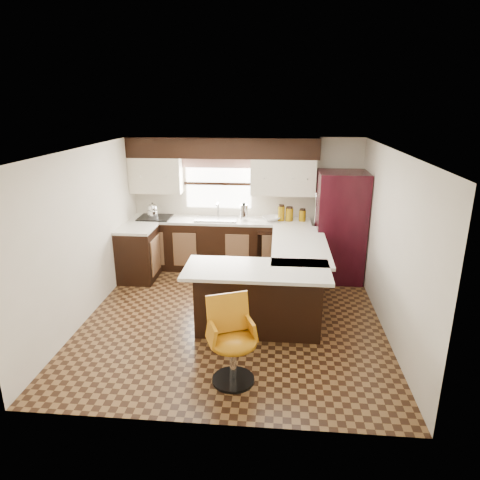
# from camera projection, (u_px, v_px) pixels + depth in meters

# --- Properties ---
(floor) EXTENTS (4.40, 4.40, 0.00)m
(floor) POSITION_uv_depth(u_px,v_px,m) (233.00, 316.00, 6.25)
(floor) COLOR #49301A
(floor) RESTS_ON ground
(ceiling) EXTENTS (4.40, 4.40, 0.00)m
(ceiling) POSITION_uv_depth(u_px,v_px,m) (233.00, 150.00, 5.51)
(ceiling) COLOR silver
(ceiling) RESTS_ON wall_back
(wall_back) EXTENTS (4.40, 0.00, 4.40)m
(wall_back) POSITION_uv_depth(u_px,v_px,m) (246.00, 203.00, 7.96)
(wall_back) COLOR beige
(wall_back) RESTS_ON floor
(wall_front) EXTENTS (4.40, 0.00, 4.40)m
(wall_front) POSITION_uv_depth(u_px,v_px,m) (207.00, 314.00, 3.79)
(wall_front) COLOR beige
(wall_front) RESTS_ON floor
(wall_left) EXTENTS (0.00, 4.40, 4.40)m
(wall_left) POSITION_uv_depth(u_px,v_px,m) (86.00, 234.00, 6.06)
(wall_left) COLOR beige
(wall_left) RESTS_ON floor
(wall_right) EXTENTS (0.00, 4.40, 4.40)m
(wall_right) POSITION_uv_depth(u_px,v_px,m) (389.00, 243.00, 5.69)
(wall_right) COLOR beige
(wall_right) RESTS_ON floor
(base_cab_back) EXTENTS (3.30, 0.60, 0.90)m
(base_cab_back) POSITION_uv_depth(u_px,v_px,m) (220.00, 245.00, 7.95)
(base_cab_back) COLOR black
(base_cab_back) RESTS_ON floor
(base_cab_left) EXTENTS (0.60, 0.70, 0.90)m
(base_cab_left) POSITION_uv_depth(u_px,v_px,m) (138.00, 255.00, 7.45)
(base_cab_left) COLOR black
(base_cab_left) RESTS_ON floor
(counter_back) EXTENTS (3.30, 0.60, 0.04)m
(counter_back) POSITION_uv_depth(u_px,v_px,m) (220.00, 221.00, 7.80)
(counter_back) COLOR silver
(counter_back) RESTS_ON base_cab_back
(counter_left) EXTENTS (0.60, 0.70, 0.04)m
(counter_left) POSITION_uv_depth(u_px,v_px,m) (136.00, 229.00, 7.30)
(counter_left) COLOR silver
(counter_left) RESTS_ON base_cab_left
(soffit) EXTENTS (3.40, 0.35, 0.36)m
(soffit) POSITION_uv_depth(u_px,v_px,m) (222.00, 148.00, 7.51)
(soffit) COLOR black
(soffit) RESTS_ON wall_back
(upper_cab_left) EXTENTS (0.94, 0.35, 0.64)m
(upper_cab_left) POSITION_uv_depth(u_px,v_px,m) (156.00, 175.00, 7.77)
(upper_cab_left) COLOR beige
(upper_cab_left) RESTS_ON wall_back
(upper_cab_right) EXTENTS (1.14, 0.35, 0.64)m
(upper_cab_right) POSITION_uv_depth(u_px,v_px,m) (283.00, 177.00, 7.57)
(upper_cab_right) COLOR beige
(upper_cab_right) RESTS_ON wall_back
(window_pane) EXTENTS (1.20, 0.02, 0.90)m
(window_pane) POSITION_uv_depth(u_px,v_px,m) (219.00, 184.00, 7.88)
(window_pane) COLOR white
(window_pane) RESTS_ON wall_back
(valance) EXTENTS (1.30, 0.06, 0.18)m
(valance) POSITION_uv_depth(u_px,v_px,m) (218.00, 163.00, 7.72)
(valance) COLOR #D19B93
(valance) RESTS_ON wall_back
(sink) EXTENTS (0.75, 0.45, 0.03)m
(sink) POSITION_uv_depth(u_px,v_px,m) (217.00, 219.00, 7.77)
(sink) COLOR #B2B2B7
(sink) RESTS_ON counter_back
(dishwasher) EXTENTS (0.58, 0.03, 0.78)m
(dishwasher) POSITION_uv_depth(u_px,v_px,m) (274.00, 253.00, 7.60)
(dishwasher) COLOR black
(dishwasher) RESTS_ON floor
(cooktop) EXTENTS (0.58, 0.50, 0.02)m
(cooktop) POSITION_uv_depth(u_px,v_px,m) (155.00, 217.00, 7.87)
(cooktop) COLOR black
(cooktop) RESTS_ON counter_back
(peninsula_long) EXTENTS (0.60, 1.95, 0.90)m
(peninsula_long) POSITION_uv_depth(u_px,v_px,m) (295.00, 274.00, 6.62)
(peninsula_long) COLOR black
(peninsula_long) RESTS_ON floor
(peninsula_return) EXTENTS (1.65, 0.60, 0.90)m
(peninsula_return) POSITION_uv_depth(u_px,v_px,m) (258.00, 300.00, 5.74)
(peninsula_return) COLOR black
(peninsula_return) RESTS_ON floor
(counter_pen_long) EXTENTS (0.84, 1.95, 0.04)m
(counter_pen_long) POSITION_uv_depth(u_px,v_px,m) (300.00, 245.00, 6.47)
(counter_pen_long) COLOR silver
(counter_pen_long) RESTS_ON peninsula_long
(counter_pen_return) EXTENTS (1.89, 0.84, 0.04)m
(counter_pen_return) POSITION_uv_depth(u_px,v_px,m) (257.00, 270.00, 5.51)
(counter_pen_return) COLOR silver
(counter_pen_return) RESTS_ON peninsula_return
(refrigerator) EXTENTS (0.81, 0.78, 1.89)m
(refrigerator) POSITION_uv_depth(u_px,v_px,m) (340.00, 227.00, 7.34)
(refrigerator) COLOR black
(refrigerator) RESTS_ON floor
(bar_chair) EXTENTS (0.68, 0.68, 0.98)m
(bar_chair) POSITION_uv_depth(u_px,v_px,m) (233.00, 343.00, 4.66)
(bar_chair) COLOR #BC740E
(bar_chair) RESTS_ON floor
(kettle) EXTENTS (0.20, 0.20, 0.27)m
(kettle) POSITION_uv_depth(u_px,v_px,m) (153.00, 210.00, 7.83)
(kettle) COLOR silver
(kettle) RESTS_ON cooktop
(percolator) EXTENTS (0.14, 0.14, 0.28)m
(percolator) POSITION_uv_depth(u_px,v_px,m) (244.00, 212.00, 7.71)
(percolator) COLOR silver
(percolator) RESTS_ON counter_back
(mixing_bowl) EXTENTS (0.39, 0.39, 0.08)m
(mixing_bowl) POSITION_uv_depth(u_px,v_px,m) (271.00, 219.00, 7.70)
(mixing_bowl) COLOR white
(mixing_bowl) RESTS_ON counter_back
(canister_large) EXTENTS (0.12, 0.12, 0.26)m
(canister_large) POSITION_uv_depth(u_px,v_px,m) (281.00, 214.00, 7.68)
(canister_large) COLOR #8D6807
(canister_large) RESTS_ON counter_back
(canister_med) EXTENTS (0.14, 0.14, 0.23)m
(canister_med) POSITION_uv_depth(u_px,v_px,m) (289.00, 215.00, 7.67)
(canister_med) COLOR #8D6807
(canister_med) RESTS_ON counter_back
(canister_small) EXTENTS (0.12, 0.12, 0.20)m
(canister_small) POSITION_uv_depth(u_px,v_px,m) (302.00, 216.00, 7.65)
(canister_small) COLOR #8D6807
(canister_small) RESTS_ON counter_back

